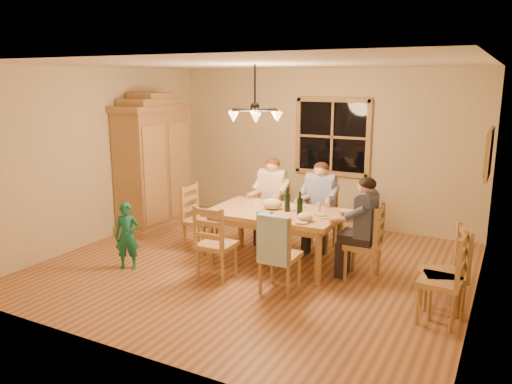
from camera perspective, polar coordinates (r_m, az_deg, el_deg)
The scene contains 33 objects.
floor at distance 6.92m, azimuth -0.11°, elevation -8.53°, with size 5.50×5.50×0.00m, color brown.
ceiling at distance 6.45m, azimuth -0.12°, elevation 14.42°, with size 5.50×5.00×0.02m, color white.
wall_back at distance 8.81m, azimuth 7.52°, elevation 5.06°, with size 5.50×0.02×2.70m, color beige.
wall_left at distance 8.19m, azimuth -17.44°, elevation 4.00°, with size 0.02×5.00×2.70m, color beige.
wall_right at distance 5.83m, azimuth 24.56°, elevation 0.09°, with size 0.02×5.00×2.70m, color beige.
window at distance 8.69m, azimuth 8.72°, elevation 6.24°, with size 1.30×0.06×1.30m.
painting at distance 6.97m, azimuth 25.08°, elevation 4.03°, with size 0.06×0.78×0.64m.
chandelier at distance 6.46m, azimuth -0.12°, elevation 8.90°, with size 0.77×0.68×0.71m.
armoire at distance 8.66m, azimuth -11.66°, elevation 2.80°, with size 0.66×1.40×2.30m.
dining_table at distance 6.85m, azimuth 2.25°, elevation -2.95°, with size 1.78×1.11×0.76m.
chair_far_left at distance 7.86m, azimuth 1.83°, elevation -3.59°, with size 0.45×0.43×0.99m.
chair_far_right at distance 7.57m, azimuth 7.24°, elevation -4.32°, with size 0.45×0.43×0.99m.
chair_near_left at distance 6.46m, azimuth -4.49°, elevation -7.30°, with size 0.45×0.43×0.99m.
chair_near_right at distance 6.07m, azimuth 2.74°, elevation -8.60°, with size 0.45×0.43×0.99m.
chair_end_left at distance 7.52m, azimuth -6.33°, elevation -4.41°, with size 0.43×0.45×0.99m.
chair_end_right at distance 6.57m, azimuth 12.08°, elevation -7.18°, with size 0.43×0.45×0.99m.
adult_woman at distance 7.72m, azimuth 1.86°, elevation 0.24°, with size 0.40×0.43×0.87m.
adult_plaid_man at distance 7.44m, azimuth 7.36°, elevation -0.35°, with size 0.40×0.43×0.87m.
adult_slate_man at distance 6.41m, azimuth 12.30°, elevation -2.65°, with size 0.43×0.40×0.87m.
towel at distance 5.77m, azimuth 2.01°, elevation -5.54°, with size 0.38×0.10×0.58m, color #A0CBD9.
wine_bottle_a at distance 6.76m, azimuth 3.61°, elevation -0.85°, with size 0.08×0.08×0.33m, color black.
wine_bottle_b at distance 6.53m, azimuth 5.03°, elevation -1.37°, with size 0.08×0.08×0.33m, color black.
plate_woman at distance 7.23m, azimuth -0.01°, elevation -1.20°, with size 0.26×0.26×0.02m, color white.
plate_plaid at distance 6.96m, azimuth 5.08°, elevation -1.81°, with size 0.26×0.26×0.02m, color white.
plate_slate at distance 6.57m, azimuth 7.34°, elevation -2.73°, with size 0.26×0.26×0.02m, color white.
wine_glass_a at distance 7.08m, azimuth 2.10°, elevation -1.01°, with size 0.06×0.06×0.14m, color silver.
wine_glass_b at distance 6.73m, azimuth 7.17°, elevation -1.83°, with size 0.06×0.06×0.14m, color silver.
cap at distance 6.33m, azimuth 5.61°, elevation -2.85°, with size 0.20×0.20×0.11m, color #D2B98C.
napkin at distance 6.65m, azimuth 0.98°, elevation -2.39°, with size 0.18×0.14×0.03m, color teal.
cloth_bundle at distance 6.88m, azimuth 1.87°, elevation -1.34°, with size 0.28×0.22×0.15m, color tan.
child at distance 6.94m, azimuth -14.52°, elevation -4.90°, with size 0.33×0.22×0.91m, color #186F57.
chair_spare_front at distance 5.68m, azimuth 20.18°, elevation -10.97°, with size 0.44×0.46×0.99m.
chair_spare_back at distance 5.88m, azimuth 20.48°, elevation -10.16°, with size 0.56×0.57×0.99m.
Camera 1 is at (3.01, -5.70, 2.51)m, focal length 35.00 mm.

